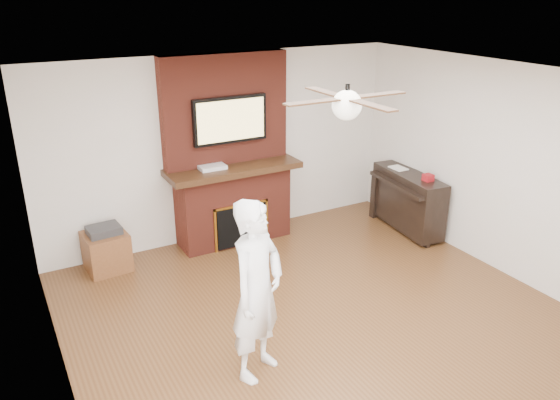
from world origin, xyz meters
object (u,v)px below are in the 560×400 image
fireplace (230,170)px  person (257,291)px  side_table (106,249)px  piano (407,200)px

fireplace → person: 2.86m
fireplace → side_table: bearing=-177.8°
person → fireplace: bearing=40.5°
side_table → person: bearing=-78.2°
side_table → piano: 4.11m
fireplace → side_table: size_ratio=4.37×
fireplace → person: size_ratio=1.50×
fireplace → piano: fireplace is taller
side_table → piano: bearing=-16.7°
person → piano: size_ratio=1.26×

